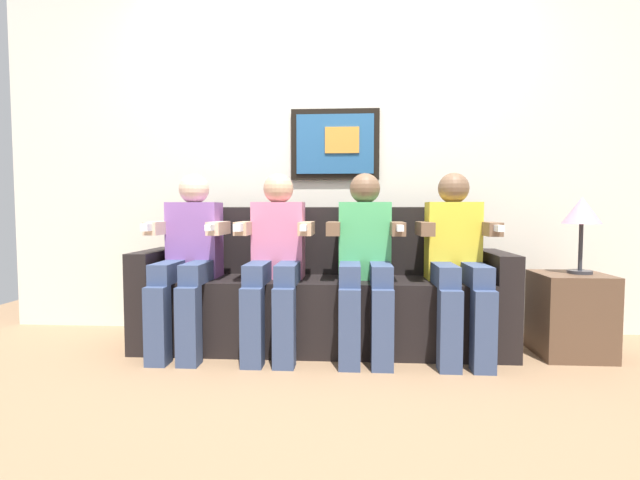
% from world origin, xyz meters
% --- Properties ---
extents(ground_plane, '(6.14, 6.14, 0.00)m').
position_xyz_m(ground_plane, '(0.00, 0.00, 0.00)').
color(ground_plane, '#8C6B4C').
extents(back_wall_assembly, '(4.73, 0.10, 2.60)m').
position_xyz_m(back_wall_assembly, '(0.00, 0.76, 1.30)').
color(back_wall_assembly, silver).
rests_on(back_wall_assembly, ground_plane).
extents(couch, '(2.33, 0.58, 0.90)m').
position_xyz_m(couch, '(0.00, 0.33, 0.31)').
color(couch, black).
rests_on(couch, ground_plane).
extents(person_leftmost, '(0.46, 0.56, 1.11)m').
position_xyz_m(person_leftmost, '(-0.82, 0.16, 0.61)').
color(person_leftmost, '#8C59A5').
rests_on(person_leftmost, ground_plane).
extents(person_left_center, '(0.46, 0.56, 1.11)m').
position_xyz_m(person_left_center, '(-0.27, 0.16, 0.61)').
color(person_left_center, pink).
rests_on(person_left_center, ground_plane).
extents(person_right_center, '(0.46, 0.56, 1.11)m').
position_xyz_m(person_right_center, '(0.27, 0.16, 0.61)').
color(person_right_center, '#4CB266').
rests_on(person_right_center, ground_plane).
extents(person_rightmost, '(0.46, 0.56, 1.11)m').
position_xyz_m(person_rightmost, '(0.82, 0.16, 0.61)').
color(person_rightmost, yellow).
rests_on(person_rightmost, ground_plane).
extents(side_table_right, '(0.40, 0.40, 0.50)m').
position_xyz_m(side_table_right, '(1.51, 0.22, 0.25)').
color(side_table_right, brown).
rests_on(side_table_right, ground_plane).
extents(table_lamp, '(0.22, 0.22, 0.46)m').
position_xyz_m(table_lamp, '(1.56, 0.22, 0.86)').
color(table_lamp, '#333338').
rests_on(table_lamp, side_table_right).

